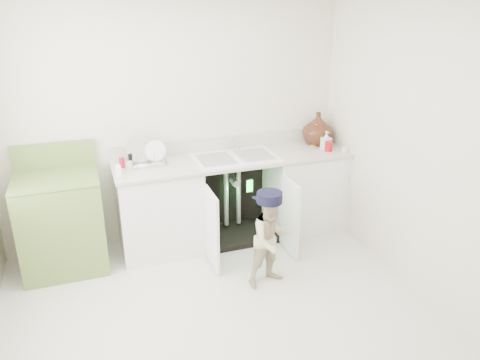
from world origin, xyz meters
name	(u,v)px	position (x,y,z in m)	size (l,w,h in m)	color
ground	(219,313)	(0.00, 0.00, 0.00)	(3.50, 3.50, 0.00)	beige
room_shell	(216,171)	(0.00, 0.00, 1.25)	(6.00, 5.50, 1.26)	beige
counter_run	(239,194)	(0.59, 1.21, 0.48)	(2.44, 1.02, 1.25)	white
avocado_stove	(62,221)	(-1.17, 1.18, 0.48)	(0.74, 0.65, 1.15)	olive
repair_worker	(272,238)	(0.57, 0.28, 0.45)	(0.48, 0.80, 0.89)	beige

